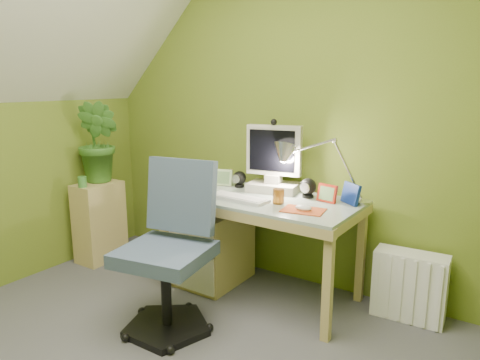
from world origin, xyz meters
The scene contains 19 objects.
wall_back centered at (0.00, 1.60, 1.20)m, with size 3.20×0.01×2.40m, color olive.
desk centered at (0.01, 1.23, 0.35)m, with size 1.30×0.65×0.69m, color tan, non-canonical shape.
monitor centered at (0.01, 1.41, 0.94)m, with size 0.37×0.21×0.50m, color #B4B0A2, non-canonical shape.
speaker_left centered at (-0.26, 1.39, 0.75)m, with size 0.10×0.10×0.12m, color black, non-canonical shape.
speaker_right centered at (0.28, 1.39, 0.76)m, with size 0.11×0.11×0.13m, color black, non-canonical shape.
keyboard centered at (-0.07, 1.09, 0.70)m, with size 0.42×0.13×0.02m, color silver.
mousepad centered at (0.39, 1.09, 0.70)m, with size 0.24×0.17×0.01m, color #B8451C.
mouse centered at (0.39, 1.09, 0.71)m, with size 0.10×0.06×0.03m, color silver.
amber_tumbler centered at (0.19, 1.15, 0.74)m, with size 0.07×0.07×0.09m, color #9A5A16.
candle_cluster centered at (-0.59, 1.24, 0.75)m, with size 0.16×0.14×0.12m, color #AD0F15, non-canonical shape.
photo_frame_red centered at (0.43, 1.35, 0.75)m, with size 0.13×0.02×0.11m, color red.
photo_frame_blue centered at (0.57, 1.39, 0.76)m, with size 0.15×0.02×0.13m, color navy.
photo_frame_green centered at (-0.39, 1.37, 0.75)m, with size 0.14×0.02×0.12m, color #BFE19A.
desk_lamp centered at (0.46, 1.41, 0.99)m, with size 0.55×0.24×0.59m, color #BABABF, non-canonical shape.
side_ledge centered at (-1.40, 1.04, 0.32)m, with size 0.24×0.37×0.65m, color tan.
potted_plant centered at (-1.40, 1.09, 0.97)m, with size 0.36×0.29×0.65m, color #376B23.
green_cup centered at (-1.38, 0.89, 0.69)m, with size 0.07×0.07×0.08m, color #438838.
task_chair centered at (-0.21, 0.54, 0.49)m, with size 0.55×0.55×0.99m, color #3D4D65, non-canonical shape.
radiator centered at (0.95, 1.46, 0.21)m, with size 0.43×0.17×0.43m, color white.
Camera 1 is at (1.45, -1.21, 1.43)m, focal length 33.00 mm.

